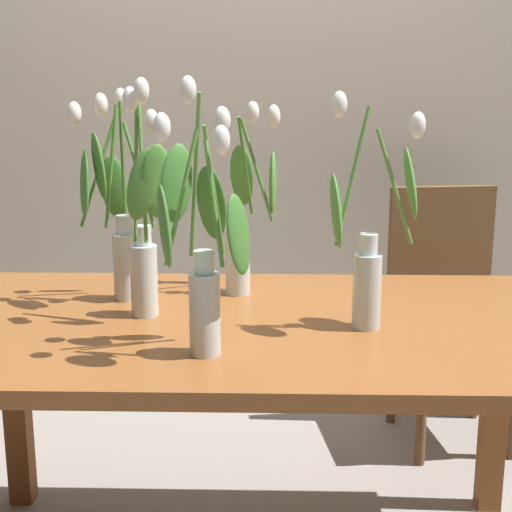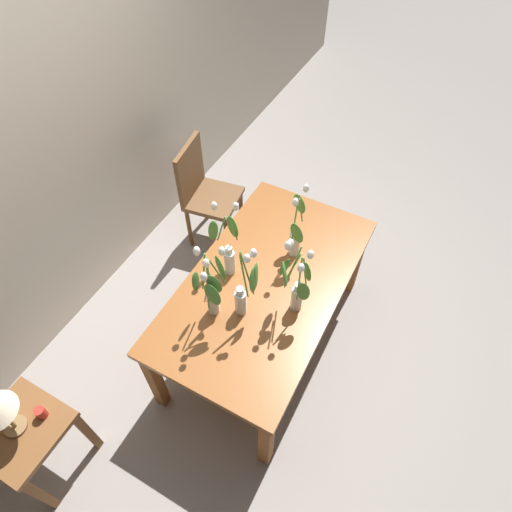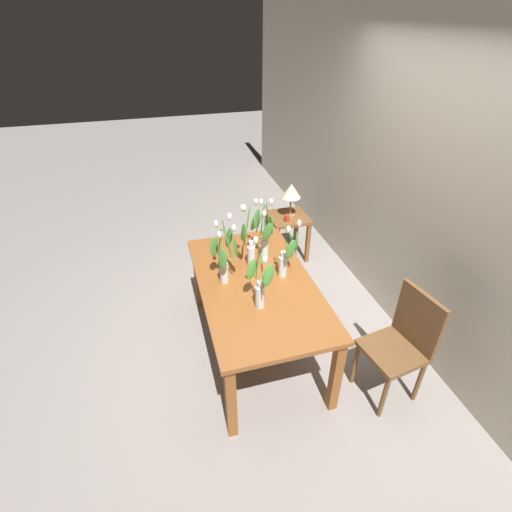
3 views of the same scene
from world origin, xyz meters
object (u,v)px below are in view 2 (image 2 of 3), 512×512
(tulip_vase_4, at_px, (228,250))
(pillar_candle, at_px, (41,413))
(dining_chair, at_px, (204,190))
(tulip_vase_1, at_px, (296,285))
(side_table, at_px, (28,436))
(dining_table, at_px, (266,289))
(tulip_vase_0, at_px, (211,290))
(tulip_vase_3, at_px, (245,293))
(tulip_vase_2, at_px, (296,234))

(tulip_vase_4, height_order, pillar_candle, tulip_vase_4)
(dining_chair, bearing_deg, tulip_vase_4, -137.12)
(tulip_vase_1, relative_size, side_table, 1.07)
(dining_table, xyz_separation_m, tulip_vase_0, (-0.34, 0.16, 0.32))
(tulip_vase_3, distance_m, dining_chair, 1.39)
(tulip_vase_0, bearing_deg, dining_chair, 36.06)
(tulip_vase_1, bearing_deg, tulip_vase_0, 122.69)
(side_table, bearing_deg, tulip_vase_1, -38.37)
(tulip_vase_0, xyz_separation_m, tulip_vase_1, (0.25, -0.39, -0.01))
(tulip_vase_1, height_order, pillar_candle, tulip_vase_1)
(tulip_vase_1, relative_size, tulip_vase_3, 1.01)
(dining_table, distance_m, dining_chair, 1.17)
(dining_table, relative_size, tulip_vase_2, 2.88)
(tulip_vase_2, xyz_separation_m, pillar_candle, (-1.53, 0.77, -0.33))
(tulip_vase_2, relative_size, tulip_vase_4, 1.07)
(pillar_candle, bearing_deg, tulip_vase_4, -20.69)
(tulip_vase_1, xyz_separation_m, tulip_vase_3, (-0.16, 0.24, -0.03))
(tulip_vase_3, height_order, dining_chair, tulip_vase_3)
(tulip_vase_3, relative_size, tulip_vase_4, 1.12)
(tulip_vase_0, bearing_deg, pillar_candle, 148.48)
(dining_chair, distance_m, side_table, 2.07)
(dining_table, relative_size, tulip_vase_3, 2.73)
(tulip_vase_2, xyz_separation_m, side_table, (-1.65, 0.83, -0.49))
(dining_table, bearing_deg, side_table, 150.31)
(tulip_vase_0, height_order, tulip_vase_3, tulip_vase_3)
(tulip_vase_1, distance_m, tulip_vase_2, 0.42)
(tulip_vase_3, xyz_separation_m, tulip_vase_4, (0.23, 0.25, -0.01))
(dining_table, distance_m, tulip_vase_0, 0.50)
(pillar_candle, bearing_deg, dining_table, -29.92)
(tulip_vase_3, distance_m, side_table, 1.44)
(dining_table, distance_m, tulip_vase_4, 0.37)
(side_table, bearing_deg, tulip_vase_4, -21.29)
(tulip_vase_0, xyz_separation_m, tulip_vase_2, (0.63, -0.22, -0.05))
(tulip_vase_1, bearing_deg, dining_table, 68.18)
(tulip_vase_1, relative_size, pillar_candle, 7.85)
(tulip_vase_2, height_order, dining_chair, tulip_vase_2)
(tulip_vase_3, height_order, tulip_vase_4, tulip_vase_3)
(tulip_vase_4, bearing_deg, tulip_vase_3, -133.52)
(dining_chair, bearing_deg, tulip_vase_3, -136.20)
(tulip_vase_4, height_order, dining_chair, tulip_vase_4)
(tulip_vase_1, bearing_deg, side_table, 141.63)
(pillar_candle, bearing_deg, side_table, 152.76)
(tulip_vase_2, bearing_deg, dining_chair, 66.86)
(tulip_vase_0, relative_size, tulip_vase_1, 0.95)
(tulip_vase_1, distance_m, side_table, 1.71)
(tulip_vase_1, distance_m, tulip_vase_4, 0.49)
(dining_table, relative_size, side_table, 2.91)
(side_table, bearing_deg, tulip_vase_2, -26.77)
(tulip_vase_2, bearing_deg, pillar_candle, 153.27)
(tulip_vase_4, distance_m, dining_chair, 1.06)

